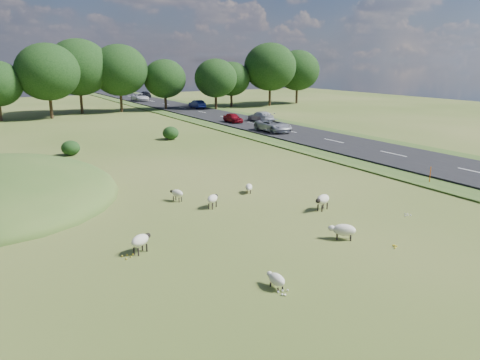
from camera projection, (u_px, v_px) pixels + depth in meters
name	position (u px, v px, depth m)	size (l,w,h in m)	color
ground	(133.00, 155.00, 42.19)	(160.00, 160.00, 0.00)	#3C581B
road	(262.00, 126.00, 60.16)	(8.00, 150.00, 0.25)	black
treeline	(52.00, 72.00, 69.89)	(96.28, 14.66, 11.70)	black
shrubs	(59.00, 142.00, 44.75)	(24.89, 7.77, 1.42)	black
marker_post	(430.00, 175.00, 32.36)	(0.06, 0.06, 1.20)	#D8590C
sheep_0	(140.00, 240.00, 20.62)	(1.21, 0.97, 0.86)	beige
sheep_1	(177.00, 193.00, 28.29)	(0.73, 1.04, 0.73)	beige
sheep_2	(276.00, 279.00, 17.48)	(0.47, 1.01, 0.58)	beige
sheep_3	(249.00, 187.00, 30.13)	(0.82, 1.02, 0.58)	beige
sheep_4	(213.00, 199.00, 27.00)	(1.07, 0.95, 0.79)	beige
sheep_5	(343.00, 230.00, 22.24)	(1.26, 1.18, 0.76)	beige
sheep_6	(323.00, 199.00, 26.55)	(1.32, 0.91, 0.92)	beige
car_0	(145.00, 94.00, 104.94)	(1.88, 4.61, 1.34)	black
car_1	(233.00, 118.00, 62.60)	(1.44, 3.59, 1.22)	maroon
car_2	(273.00, 125.00, 54.39)	(2.45, 5.32, 1.48)	#B2B3BA
car_3	(140.00, 97.00, 96.02)	(2.49, 5.39, 1.50)	white
car_4	(197.00, 104.00, 81.14)	(1.49, 4.26, 1.40)	navy
car_5	(261.00, 116.00, 63.65)	(1.91, 4.69, 1.36)	silver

